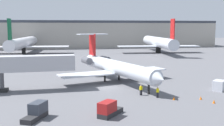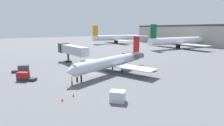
{
  "view_description": "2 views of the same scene",
  "coord_description": "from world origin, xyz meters",
  "px_view_note": "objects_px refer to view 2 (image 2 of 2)",
  "views": [
    {
      "loc": [
        -8.67,
        -48.09,
        10.8
      ],
      "look_at": [
        1.4,
        3.05,
        3.97
      ],
      "focal_mm": 44.64,
      "sensor_mm": 36.0,
      "label": 1
    },
    {
      "loc": [
        38.75,
        -22.01,
        11.25
      ],
      "look_at": [
        3.42,
        3.19,
        2.77
      ],
      "focal_mm": 28.25,
      "sensor_mm": 36.0,
      "label": 2
    }
  ],
  "objects_px": {
    "traffic_cone_near": "(73,95)",
    "parked_airliner_west_mid": "(178,41)",
    "ground_crew_marshaller": "(72,81)",
    "regional_jet": "(115,61)",
    "cargo_container_uld": "(118,96)",
    "traffic_cone_far": "(68,88)",
    "parked_airliner_west_end": "(116,38)",
    "baggage_tug_trailing": "(25,77)",
    "baggage_tug_lead": "(22,69)",
    "traffic_cone_mid": "(62,100)",
    "ground_crew_loader": "(77,77)",
    "jet_bridge": "(71,50)"
  },
  "relations": [
    {
      "from": "ground_crew_marshaller",
      "to": "baggage_tug_trailing",
      "type": "height_order",
      "value": "baggage_tug_trailing"
    },
    {
      "from": "ground_crew_marshaller",
      "to": "parked_airliner_west_end",
      "type": "xyz_separation_m",
      "value": [
        -77.76,
        69.02,
        3.45
      ]
    },
    {
      "from": "baggage_tug_lead",
      "to": "traffic_cone_mid",
      "type": "bearing_deg",
      "value": 4.48
    },
    {
      "from": "regional_jet",
      "to": "cargo_container_uld",
      "type": "height_order",
      "value": "regional_jet"
    },
    {
      "from": "jet_bridge",
      "to": "baggage_tug_lead",
      "type": "xyz_separation_m",
      "value": [
        4.07,
        -15.36,
        -3.71
      ]
    },
    {
      "from": "jet_bridge",
      "to": "baggage_tug_trailing",
      "type": "bearing_deg",
      "value": -52.16
    },
    {
      "from": "regional_jet",
      "to": "traffic_cone_near",
      "type": "bearing_deg",
      "value": -58.28
    },
    {
      "from": "ground_crew_loader",
      "to": "cargo_container_uld",
      "type": "height_order",
      "value": "cargo_container_uld"
    },
    {
      "from": "baggage_tug_trailing",
      "to": "parked_airliner_west_end",
      "type": "relative_size",
      "value": 0.1
    },
    {
      "from": "regional_jet",
      "to": "traffic_cone_far",
      "type": "xyz_separation_m",
      "value": [
        5.85,
        -15.32,
        -2.74
      ]
    },
    {
      "from": "jet_bridge",
      "to": "traffic_cone_near",
      "type": "xyz_separation_m",
      "value": [
        27.45,
        -11.26,
        -4.27
      ]
    },
    {
      "from": "baggage_tug_lead",
      "to": "cargo_container_uld",
      "type": "bearing_deg",
      "value": 16.9
    },
    {
      "from": "parked_airliner_west_end",
      "to": "baggage_tug_lead",
      "type": "bearing_deg",
      "value": -51.34
    },
    {
      "from": "parked_airliner_west_end",
      "to": "parked_airliner_west_mid",
      "type": "relative_size",
      "value": 0.9
    },
    {
      "from": "ground_crew_marshaller",
      "to": "parked_airliner_west_mid",
      "type": "bearing_deg",
      "value": 110.14
    },
    {
      "from": "traffic_cone_near",
      "to": "parked_airliner_west_mid",
      "type": "distance_m",
      "value": 86.35
    },
    {
      "from": "traffic_cone_far",
      "to": "cargo_container_uld",
      "type": "bearing_deg",
      "value": 22.82
    },
    {
      "from": "ground_crew_marshaller",
      "to": "cargo_container_uld",
      "type": "xyz_separation_m",
      "value": [
        11.95,
        2.54,
        0.02
      ]
    },
    {
      "from": "parked_airliner_west_mid",
      "to": "baggage_tug_lead",
      "type": "bearing_deg",
      "value": -82.63
    },
    {
      "from": "ground_crew_marshaller",
      "to": "traffic_cone_far",
      "type": "height_order",
      "value": "ground_crew_marshaller"
    },
    {
      "from": "regional_jet",
      "to": "cargo_container_uld",
      "type": "relative_size",
      "value": 10.13
    },
    {
      "from": "ground_crew_loader",
      "to": "traffic_cone_far",
      "type": "xyz_separation_m",
      "value": [
        3.97,
        -3.7,
        -0.58
      ]
    },
    {
      "from": "ground_crew_marshaller",
      "to": "baggage_tug_trailing",
      "type": "xyz_separation_m",
      "value": [
        -8.93,
        -7.22,
        -0.02
      ]
    },
    {
      "from": "traffic_cone_far",
      "to": "parked_airliner_west_mid",
      "type": "xyz_separation_m",
      "value": [
        -30.16,
        78.59,
        4.04
      ]
    },
    {
      "from": "regional_jet",
      "to": "traffic_cone_mid",
      "type": "relative_size",
      "value": 53.11
    },
    {
      "from": "regional_jet",
      "to": "baggage_tug_trailing",
      "type": "relative_size",
      "value": 7.45
    },
    {
      "from": "regional_jet",
      "to": "baggage_tug_trailing",
      "type": "xyz_separation_m",
      "value": [
        -5.02,
        -20.87,
        -2.18
      ]
    },
    {
      "from": "baggage_tug_trailing",
      "to": "traffic_cone_mid",
      "type": "relative_size",
      "value": 7.13
    },
    {
      "from": "jet_bridge",
      "to": "parked_airliner_west_mid",
      "type": "bearing_deg",
      "value": 95.63
    },
    {
      "from": "ground_crew_marshaller",
      "to": "traffic_cone_mid",
      "type": "height_order",
      "value": "ground_crew_marshaller"
    },
    {
      "from": "regional_jet",
      "to": "baggage_tug_trailing",
      "type": "bearing_deg",
      "value": -103.53
    },
    {
      "from": "ground_crew_loader",
      "to": "baggage_tug_lead",
      "type": "xyz_separation_m",
      "value": [
        -15.42,
        -8.42,
        -0.02
      ]
    },
    {
      "from": "traffic_cone_near",
      "to": "ground_crew_loader",
      "type": "bearing_deg",
      "value": 151.55
    },
    {
      "from": "parked_airliner_west_mid",
      "to": "regional_jet",
      "type": "bearing_deg",
      "value": -68.99
    },
    {
      "from": "regional_jet",
      "to": "parked_airliner_west_end",
      "type": "bearing_deg",
      "value": 143.14
    },
    {
      "from": "baggage_tug_trailing",
      "to": "parked_airliner_west_end",
      "type": "distance_m",
      "value": 102.77
    },
    {
      "from": "traffic_cone_far",
      "to": "parked_airliner_west_end",
      "type": "bearing_deg",
      "value": 138.43
    },
    {
      "from": "baggage_tug_lead",
      "to": "traffic_cone_far",
      "type": "distance_m",
      "value": 19.96
    },
    {
      "from": "regional_jet",
      "to": "parked_airliner_west_end",
      "type": "height_order",
      "value": "parked_airliner_west_end"
    },
    {
      "from": "baggage_tug_lead",
      "to": "baggage_tug_trailing",
      "type": "relative_size",
      "value": 1.07
    },
    {
      "from": "ground_crew_marshaller",
      "to": "baggage_tug_lead",
      "type": "xyz_separation_m",
      "value": [
        -17.44,
        -6.39,
        -0.02
      ]
    },
    {
      "from": "ground_crew_loader",
      "to": "baggage_tug_trailing",
      "type": "bearing_deg",
      "value": -126.78
    },
    {
      "from": "baggage_tug_lead",
      "to": "traffic_cone_near",
      "type": "height_order",
      "value": "baggage_tug_lead"
    },
    {
      "from": "cargo_container_uld",
      "to": "traffic_cone_near",
      "type": "height_order",
      "value": "cargo_container_uld"
    },
    {
      "from": "regional_jet",
      "to": "traffic_cone_near",
      "type": "height_order",
      "value": "regional_jet"
    },
    {
      "from": "cargo_container_uld",
      "to": "baggage_tug_trailing",
      "type": "bearing_deg",
      "value": -154.95
    },
    {
      "from": "cargo_container_uld",
      "to": "parked_airliner_west_end",
      "type": "height_order",
      "value": "parked_airliner_west_end"
    },
    {
      "from": "traffic_cone_mid",
      "to": "traffic_cone_far",
      "type": "xyz_separation_m",
      "value": [
        -4.82,
        2.82,
        0.0
      ]
    },
    {
      "from": "traffic_cone_near",
      "to": "traffic_cone_far",
      "type": "xyz_separation_m",
      "value": [
        -4.0,
        0.62,
        0.0
      ]
    },
    {
      "from": "traffic_cone_near",
      "to": "ground_crew_marshaller",
      "type": "bearing_deg",
      "value": 158.94
    }
  ]
}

